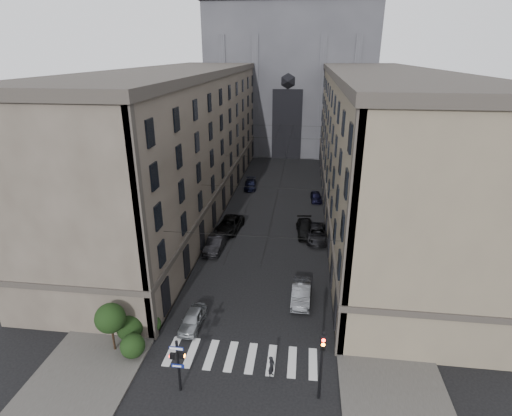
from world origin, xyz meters
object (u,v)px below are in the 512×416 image
at_px(car_left_near, 193,319).
at_px(car_right_far, 316,197).
at_px(car_left_far, 250,184).
at_px(car_right_midfar, 306,229).
at_px(gothic_tower, 291,67).
at_px(traffic_light_right, 322,358).
at_px(car_right_near, 301,293).
at_px(car_right_midnear, 317,234).
at_px(car_left_midfar, 229,225).
at_px(car_left_midnear, 215,244).
at_px(pedestrian, 272,367).
at_px(pedestrian_signal_left, 178,362).

distance_m(car_left_near, car_right_far, 32.52).
xyz_separation_m(car_left_near, car_left_far, (-0.20, 35.43, -0.00)).
xyz_separation_m(car_left_near, car_right_midfar, (8.96, 18.75, 0.09)).
height_order(gothic_tower, traffic_light_right, gothic_tower).
distance_m(car_left_near, car_right_near, 9.88).
bearing_deg(gothic_tower, car_left_far, -98.47).
xyz_separation_m(car_left_far, car_right_near, (8.88, -30.73, 0.11)).
bearing_deg(car_right_midnear, gothic_tower, 92.27).
bearing_deg(car_right_midfar, gothic_tower, 89.46).
bearing_deg(car_left_midfar, car_right_near, -50.60).
xyz_separation_m(gothic_tower, car_left_midnear, (-5.57, -53.59, -16.98)).
relative_size(gothic_tower, pedestrian, 35.08).
relative_size(car_left_midnear, car_right_midfar, 0.94).
bearing_deg(car_left_far, gothic_tower, 76.50).
xyz_separation_m(traffic_light_right, car_right_midnear, (0.18, 23.67, -2.51)).
bearing_deg(car_left_far, car_right_near, -78.91).
height_order(traffic_light_right, car_right_midnear, traffic_light_right).
bearing_deg(car_left_far, car_left_midfar, -96.08).
distance_m(car_left_midfar, car_left_far, 16.73).
bearing_deg(gothic_tower, pedestrian, -88.09).
distance_m(traffic_light_right, car_left_midfar, 27.13).
xyz_separation_m(gothic_tower, car_right_midnear, (5.78, -49.37, -17.02)).
height_order(car_left_far, car_right_midnear, car_right_midnear).
xyz_separation_m(car_right_near, car_right_midnear, (1.58, 12.82, -0.00)).
xyz_separation_m(car_left_midfar, car_right_far, (10.90, 12.11, -0.14)).
xyz_separation_m(traffic_light_right, car_left_far, (-10.28, 41.58, -2.62)).
xyz_separation_m(gothic_tower, car_left_near, (-4.49, -66.89, -17.13)).
bearing_deg(car_right_near, car_right_midfar, 89.99).
xyz_separation_m(traffic_light_right, car_right_midfar, (-1.12, 24.91, -2.53)).
relative_size(pedestrian_signal_left, car_right_midnear, 0.72).
xyz_separation_m(car_right_midnear, car_right_far, (0.13, 13.30, -0.11)).
distance_m(car_left_far, car_right_near, 31.99).
relative_size(car_right_near, car_right_midfar, 0.90).
bearing_deg(pedestrian_signal_left, car_right_near, 55.61).
height_order(pedestrian_signal_left, car_left_midfar, pedestrian_signal_left).
distance_m(traffic_light_right, car_left_far, 42.91).
xyz_separation_m(car_right_midfar, car_right_far, (1.43, 12.06, -0.10)).
bearing_deg(car_left_midnear, car_left_midfar, 85.88).
xyz_separation_m(pedestrian_signal_left, car_right_near, (7.71, 11.27, -1.54)).
bearing_deg(car_right_midfar, car_left_midfar, 174.49).
bearing_deg(car_right_near, pedestrian_signal_left, -123.26).
distance_m(gothic_tower, car_left_near, 69.19).
height_order(car_left_midnear, pedestrian, pedestrian).
relative_size(pedestrian_signal_left, car_right_midfar, 0.76).
relative_size(car_left_near, car_left_midnear, 0.80).
xyz_separation_m(car_left_midnear, car_left_midfar, (0.58, 5.41, -0.02)).
bearing_deg(pedestrian, car_right_far, 14.72).
relative_size(gothic_tower, car_left_midnear, 11.71).
bearing_deg(car_left_near, car_left_midfar, 94.59).
height_order(traffic_light_right, car_right_far, traffic_light_right).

